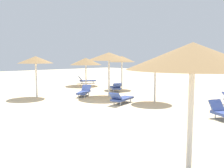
{
  "coord_description": "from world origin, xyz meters",
  "views": [
    {
      "loc": [
        9.64,
        -6.44,
        2.66
      ],
      "look_at": [
        0.0,
        3.0,
        1.2
      ],
      "focal_mm": 38.29,
      "sensor_mm": 36.0,
      "label": 1
    }
  ],
  "objects_px": {
    "parasol_4": "(86,61)",
    "lounger_0": "(84,92)",
    "parasol_3": "(155,62)",
    "lounger_3": "(121,98)",
    "parasol_5": "(122,59)",
    "lounger_5": "(115,87)",
    "parasol_7": "(193,57)",
    "lounger_4": "(86,80)",
    "parasol_6": "(36,60)",
    "parasol_0": "(109,57)"
  },
  "relations": [
    {
      "from": "lounger_0",
      "to": "lounger_3",
      "type": "relative_size",
      "value": 0.96
    },
    {
      "from": "parasol_4",
      "to": "lounger_0",
      "type": "bearing_deg",
      "value": -39.3
    },
    {
      "from": "parasol_4",
      "to": "parasol_6",
      "type": "distance_m",
      "value": 7.63
    },
    {
      "from": "parasol_3",
      "to": "lounger_4",
      "type": "height_order",
      "value": "parasol_3"
    },
    {
      "from": "parasol_3",
      "to": "parasol_4",
      "type": "bearing_deg",
      "value": 165.64
    },
    {
      "from": "parasol_0",
      "to": "lounger_5",
      "type": "height_order",
      "value": "parasol_0"
    },
    {
      "from": "parasol_3",
      "to": "parasol_6",
      "type": "height_order",
      "value": "parasol_6"
    },
    {
      "from": "parasol_5",
      "to": "parasol_6",
      "type": "relative_size",
      "value": 1.02
    },
    {
      "from": "lounger_3",
      "to": "lounger_5",
      "type": "relative_size",
      "value": 1.02
    },
    {
      "from": "parasol_5",
      "to": "lounger_5",
      "type": "height_order",
      "value": "parasol_5"
    },
    {
      "from": "parasol_4",
      "to": "parasol_7",
      "type": "xyz_separation_m",
      "value": [
        16.12,
        -9.9,
        0.35
      ]
    },
    {
      "from": "parasol_3",
      "to": "parasol_6",
      "type": "relative_size",
      "value": 0.97
    },
    {
      "from": "parasol_0",
      "to": "parasol_5",
      "type": "height_order",
      "value": "parasol_0"
    },
    {
      "from": "parasol_0",
      "to": "parasol_6",
      "type": "relative_size",
      "value": 1.13
    },
    {
      "from": "parasol_4",
      "to": "lounger_5",
      "type": "distance_m",
      "value": 5.46
    },
    {
      "from": "lounger_0",
      "to": "lounger_4",
      "type": "bearing_deg",
      "value": 140.66
    },
    {
      "from": "parasol_5",
      "to": "lounger_4",
      "type": "height_order",
      "value": "parasol_5"
    },
    {
      "from": "parasol_0",
      "to": "lounger_0",
      "type": "relative_size",
      "value": 1.68
    },
    {
      "from": "parasol_5",
      "to": "lounger_5",
      "type": "distance_m",
      "value": 2.72
    },
    {
      "from": "parasol_3",
      "to": "parasol_5",
      "type": "distance_m",
      "value": 6.34
    },
    {
      "from": "parasol_7",
      "to": "lounger_4",
      "type": "xyz_separation_m",
      "value": [
        -17.53,
        11.07,
        -2.37
      ]
    },
    {
      "from": "parasol_0",
      "to": "lounger_0",
      "type": "bearing_deg",
      "value": -141.13
    },
    {
      "from": "parasol_5",
      "to": "parasol_0",
      "type": "bearing_deg",
      "value": -59.14
    },
    {
      "from": "parasol_0",
      "to": "lounger_3",
      "type": "bearing_deg",
      "value": -28.63
    },
    {
      "from": "parasol_3",
      "to": "parasol_5",
      "type": "relative_size",
      "value": 0.95
    },
    {
      "from": "parasol_7",
      "to": "lounger_0",
      "type": "height_order",
      "value": "parasol_7"
    },
    {
      "from": "lounger_4",
      "to": "parasol_5",
      "type": "bearing_deg",
      "value": -7.06
    },
    {
      "from": "parasol_4",
      "to": "lounger_4",
      "type": "height_order",
      "value": "parasol_4"
    },
    {
      "from": "parasol_7",
      "to": "lounger_0",
      "type": "relative_size",
      "value": 1.59
    },
    {
      "from": "parasol_0",
      "to": "lounger_0",
      "type": "distance_m",
      "value": 3.02
    },
    {
      "from": "parasol_3",
      "to": "parasol_5",
      "type": "xyz_separation_m",
      "value": [
        -5.59,
        3.0,
        0.16
      ]
    },
    {
      "from": "lounger_5",
      "to": "parasol_6",
      "type": "bearing_deg",
      "value": -105.9
    },
    {
      "from": "lounger_0",
      "to": "parasol_0",
      "type": "bearing_deg",
      "value": 38.87
    },
    {
      "from": "parasol_4",
      "to": "lounger_5",
      "type": "relative_size",
      "value": 1.61
    },
    {
      "from": "parasol_6",
      "to": "lounger_5",
      "type": "bearing_deg",
      "value": 74.1
    },
    {
      "from": "parasol_0",
      "to": "parasol_3",
      "type": "relative_size",
      "value": 1.17
    },
    {
      "from": "parasol_7",
      "to": "lounger_3",
      "type": "xyz_separation_m",
      "value": [
        -7.13,
        5.44,
        -2.37
      ]
    },
    {
      "from": "lounger_3",
      "to": "lounger_5",
      "type": "bearing_deg",
      "value": 138.96
    },
    {
      "from": "parasol_6",
      "to": "parasol_7",
      "type": "relative_size",
      "value": 0.94
    },
    {
      "from": "parasol_4",
      "to": "lounger_4",
      "type": "distance_m",
      "value": 2.73
    },
    {
      "from": "lounger_0",
      "to": "parasol_4",
      "type": "bearing_deg",
      "value": 140.7
    },
    {
      "from": "parasol_4",
      "to": "parasol_5",
      "type": "relative_size",
      "value": 1.09
    },
    {
      "from": "parasol_3",
      "to": "lounger_3",
      "type": "height_order",
      "value": "parasol_3"
    },
    {
      "from": "parasol_5",
      "to": "lounger_0",
      "type": "bearing_deg",
      "value": -80.85
    },
    {
      "from": "parasol_3",
      "to": "lounger_3",
      "type": "xyz_separation_m",
      "value": [
        -1.01,
        -1.9,
        -2.09
      ]
    },
    {
      "from": "parasol_5",
      "to": "lounger_3",
      "type": "relative_size",
      "value": 1.45
    },
    {
      "from": "parasol_0",
      "to": "lounger_4",
      "type": "relative_size",
      "value": 1.64
    },
    {
      "from": "parasol_0",
      "to": "lounger_3",
      "type": "relative_size",
      "value": 1.61
    },
    {
      "from": "lounger_5",
      "to": "parasol_0",
      "type": "bearing_deg",
      "value": -54.11
    },
    {
      "from": "parasol_3",
      "to": "parasol_5",
      "type": "height_order",
      "value": "parasol_5"
    }
  ]
}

